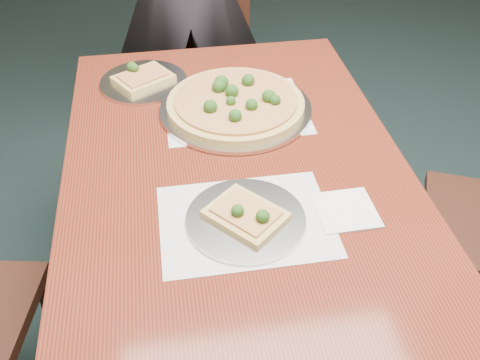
{
  "coord_description": "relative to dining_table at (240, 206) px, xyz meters",
  "views": [
    {
      "loc": [
        -0.41,
        -0.83,
        1.63
      ],
      "look_at": [
        -0.24,
        0.19,
        0.75
      ],
      "focal_mm": 40.0,
      "sensor_mm": 36.0,
      "label": 1
    }
  ],
  "objects": [
    {
      "name": "dining_table",
      "position": [
        0.0,
        0.0,
        0.0
      ],
      "size": [
        0.9,
        1.5,
        0.75
      ],
      "color": "#4F190F",
      "rests_on": "ground"
    },
    {
      "name": "chair_far",
      "position": [
        0.01,
        1.12,
        -0.14
      ],
      "size": [
        0.5,
        0.5,
        0.91
      ],
      "rotation": [
        0.0,
        0.0,
        -0.22
      ],
      "color": "black",
      "rests_on": "ground"
    },
    {
      "name": "placemat_main",
      "position": [
        0.04,
        0.32,
        0.09
      ],
      "size": [
        0.42,
        0.32,
        0.0
      ],
      "primitive_type": "cube",
      "color": "white",
      "rests_on": "dining_table"
    },
    {
      "name": "placemat_near",
      "position": [
        -0.01,
        -0.15,
        0.09
      ],
      "size": [
        0.4,
        0.3,
        0.0
      ],
      "primitive_type": "cube",
      "color": "white",
      "rests_on": "dining_table"
    },
    {
      "name": "pizza_pan",
      "position": [
        0.04,
        0.32,
        0.11
      ],
      "size": [
        0.45,
        0.45,
        0.07
      ],
      "color": "silver",
      "rests_on": "dining_table"
    },
    {
      "name": "slice_plate_near",
      "position": [
        -0.01,
        -0.15,
        0.11
      ],
      "size": [
        0.28,
        0.28,
        0.06
      ],
      "color": "silver",
      "rests_on": "dining_table"
    },
    {
      "name": "slice_plate_far",
      "position": [
        -0.23,
        0.53,
        0.1
      ],
      "size": [
        0.28,
        0.28,
        0.06
      ],
      "color": "silver",
      "rests_on": "dining_table"
    },
    {
      "name": "napkin",
      "position": [
        0.23,
        -0.15,
        0.09
      ],
      "size": [
        0.14,
        0.14,
        0.01
      ],
      "primitive_type": "cube",
      "rotation": [
        0.0,
        0.0,
        0.01
      ],
      "color": "white",
      "rests_on": "dining_table"
    }
  ]
}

